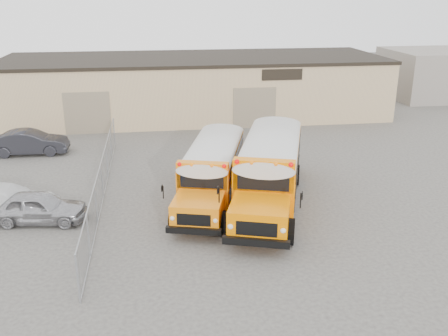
{
  "coord_description": "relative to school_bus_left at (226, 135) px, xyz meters",
  "views": [
    {
      "loc": [
        -3.3,
        -20.4,
        9.63
      ],
      "look_at": [
        -0.12,
        1.94,
        1.6
      ],
      "focal_mm": 40.0,
      "sensor_mm": 36.0,
      "label": 1
    }
  ],
  "objects": [
    {
      "name": "school_bus_right",
      "position": [
        3.15,
        -0.13,
        0.22
      ],
      "size": [
        5.72,
        10.93,
        3.12
      ],
      "color": "#FF7D00",
      "rests_on": "ground"
    },
    {
      "name": "car_silver",
      "position": [
        -9.4,
        -7.33,
        -0.88
      ],
      "size": [
        4.32,
        2.22,
        1.41
      ],
      "primitive_type": "imported",
      "rotation": [
        0.0,
        0.0,
        1.43
      ],
      "color": "#A6A6AA",
      "rests_on": "ground"
    },
    {
      "name": "chainlink_fence",
      "position": [
        -6.86,
        -4.83,
        -0.68
      ],
      "size": [
        0.07,
        18.07,
        1.81
      ],
      "color": "#999CA1",
      "rests_on": "ground"
    },
    {
      "name": "distant_building_right",
      "position": [
        23.14,
        16.17,
        0.62
      ],
      "size": [
        10.0,
        8.0,
        4.4
      ],
      "primitive_type": "cube",
      "color": "gray",
      "rests_on": "ground"
    },
    {
      "name": "tarp_bundle",
      "position": [
        0.03,
        -9.91,
        -0.86
      ],
      "size": [
        1.18,
        1.12,
        1.41
      ],
      "color": "black",
      "rests_on": "ground"
    },
    {
      "name": "car_white",
      "position": [
        -10.96,
        -6.52,
        -0.84
      ],
      "size": [
        5.33,
        2.77,
        1.48
      ],
      "primitive_type": "imported",
      "rotation": [
        0.0,
        0.0,
        1.43
      ],
      "color": "silver",
      "rests_on": "ground"
    },
    {
      "name": "ground",
      "position": [
        -0.86,
        -7.83,
        -1.58
      ],
      "size": [
        120.0,
        120.0,
        0.0
      ],
      "primitive_type": "plane",
      "color": "#494643",
      "rests_on": "ground"
    },
    {
      "name": "warehouse",
      "position": [
        -0.86,
        12.16,
        0.79
      ],
      "size": [
        30.2,
        10.2,
        4.67
      ],
      "color": "tan",
      "rests_on": "ground"
    },
    {
      "name": "school_bus_left",
      "position": [
        0.0,
        0.0,
        0.0
      ],
      "size": [
        4.65,
        9.6,
        2.73
      ],
      "color": "orange",
      "rests_on": "ground"
    },
    {
      "name": "car_dark",
      "position": [
        -11.93,
        2.86,
        -0.82
      ],
      "size": [
        4.62,
        1.62,
        1.52
      ],
      "primitive_type": "imported",
      "rotation": [
        0.0,
        0.0,
        1.57
      ],
      "color": "black",
      "rests_on": "ground"
    }
  ]
}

